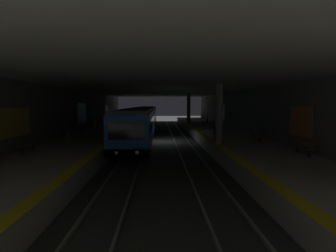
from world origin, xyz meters
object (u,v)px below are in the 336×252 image
(person_waiting_near, at_px, (203,120))
(backpack_on_floor, at_px, (260,140))
(metro_train, at_px, (144,120))
(person_standing_far, at_px, (207,118))
(suitcase_rolling, at_px, (213,126))
(pillar_far, at_px, (189,109))
(bench_right_far, at_px, (102,121))
(person_walking_mid, at_px, (215,125))
(person_boarding, at_px, (96,130))
(trash_bin, at_px, (68,135))
(bench_right_near, at_px, (26,144))
(pillar_near, at_px, (219,114))
(bench_left_mid, at_px, (256,132))
(bench_right_mid, at_px, (86,126))
(bench_left_near, at_px, (305,146))

(person_waiting_near, distance_m, backpack_on_floor, 15.29)
(metro_train, relative_size, person_standing_far, 21.63)
(metro_train, height_order, suitcase_rolling, metro_train)
(pillar_far, xyz_separation_m, bench_right_far, (-1.60, 12.88, -1.75))
(suitcase_rolling, bearing_deg, person_walking_mid, 169.27)
(person_boarding, xyz_separation_m, trash_bin, (-0.44, 2.19, -0.43))
(metro_train, bearing_deg, backpack_on_floor, -144.43)
(bench_right_near, relative_size, suitcase_rolling, 1.82)
(metro_train, distance_m, suitcase_rolling, 9.09)
(person_waiting_near, xyz_separation_m, person_standing_far, (4.72, -1.45, 0.04))
(bench_right_far, height_order, person_standing_far, person_standing_far)
(pillar_near, xyz_separation_m, bench_left_mid, (3.34, -4.18, -1.75))
(bench_right_mid, bearing_deg, person_waiting_near, -68.49)
(bench_right_mid, xyz_separation_m, person_waiting_near, (5.67, -14.38, 0.35))
(suitcase_rolling, distance_m, backpack_on_floor, 12.21)
(pillar_near, bearing_deg, person_walking_mid, -9.63)
(bench_right_mid, bearing_deg, person_boarding, -158.45)
(pillar_far, xyz_separation_m, person_walking_mid, (-13.91, -1.05, -1.36))
(bench_right_mid, relative_size, person_waiting_near, 1.05)
(metro_train, relative_size, person_waiting_near, 22.47)
(person_boarding, bearing_deg, person_walking_mid, -72.97)
(bench_left_near, distance_m, person_boarding, 15.86)
(person_waiting_near, bearing_deg, trash_bin, 134.72)
(metro_train, relative_size, trash_bin, 42.77)
(person_walking_mid, bearing_deg, person_waiting_near, -2.61)
(bench_left_mid, relative_size, bench_right_mid, 1.00)
(bench_right_near, relative_size, bench_right_mid, 1.00)
(bench_right_near, bearing_deg, suitcase_rolling, -43.76)
(bench_right_near, relative_size, person_boarding, 1.08)
(bench_left_mid, relative_size, backpack_on_floor, 4.25)
(bench_left_mid, bearing_deg, person_waiting_near, 12.11)
(bench_left_near, xyz_separation_m, bench_right_mid, (14.58, 17.07, 0.00))
(metro_train, xyz_separation_m, person_waiting_near, (1.12, -8.04, -0.10))
(bench_right_near, xyz_separation_m, backpack_on_floor, (3.73, -16.37, -0.32))
(backpack_on_floor, bearing_deg, pillar_near, 102.14)
(pillar_near, bearing_deg, person_waiting_near, -5.36)
(person_waiting_near, height_order, person_walking_mid, person_walking_mid)
(backpack_on_floor, bearing_deg, metro_train, 35.57)
(pillar_far, height_order, bench_right_mid, pillar_far)
(bench_right_far, relative_size, person_standing_far, 1.01)
(trash_bin, bearing_deg, backpack_on_floor, -95.97)
(metro_train, height_order, person_walking_mid, metro_train)
(bench_right_mid, relative_size, person_walking_mid, 1.01)
(pillar_near, bearing_deg, metro_train, 23.91)
(bench_right_mid, height_order, suitcase_rolling, suitcase_rolling)
(metro_train, distance_m, backpack_on_floor, 17.26)
(pillar_far, height_order, bench_right_near, pillar_far)
(pillar_near, xyz_separation_m, bench_right_near, (-2.98, 12.88, -1.75))
(person_waiting_near, bearing_deg, backpack_on_floor, -172.52)
(bench_right_near, xyz_separation_m, person_walking_mid, (9.17, -13.93, 0.40))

